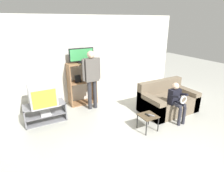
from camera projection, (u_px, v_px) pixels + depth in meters
ground_plane at (159, 162)px, 3.40m from camera, size 18.00×18.00×0.00m
wall_back at (88, 59)px, 5.78m from camera, size 6.40×0.06×2.60m
tv_stand at (45, 113)px, 4.73m from camera, size 1.00×0.45×0.47m
television_main at (42, 95)px, 4.57m from camera, size 0.62×0.65×0.51m
media_shelf at (82, 83)px, 5.64m from camera, size 0.82×0.39×1.27m
television_flat at (82, 56)px, 5.40m from camera, size 0.73×0.20×0.42m
snack_table at (148, 117)px, 4.32m from camera, size 0.39×0.39×0.38m
remote_control_black at (147, 115)px, 4.30m from camera, size 0.04×0.15×0.02m
remote_control_white at (152, 115)px, 4.28m from camera, size 0.10×0.14×0.02m
couch at (167, 101)px, 5.28m from camera, size 1.49×0.94×0.82m
person_standing_adult at (92, 75)px, 5.17m from camera, size 0.53×0.20×1.68m
person_seated_child at (177, 99)px, 4.63m from camera, size 0.33×0.43×1.00m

